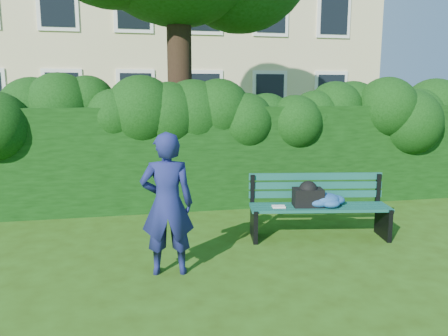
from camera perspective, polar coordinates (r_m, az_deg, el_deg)
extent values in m
plane|color=#2C480F|center=(6.08, 1.14, -9.83)|extent=(80.00, 80.00, 0.00)
cube|color=white|center=(15.73, -20.30, 9.16)|extent=(1.30, 0.08, 1.60)
cube|color=black|center=(15.69, -20.32, 9.16)|extent=(1.05, 0.04, 1.35)
cube|color=white|center=(15.56, -11.42, 9.57)|extent=(1.30, 0.08, 1.60)
cube|color=black|center=(15.52, -11.42, 9.57)|extent=(1.05, 0.04, 1.35)
cube|color=white|center=(15.75, -2.53, 9.76)|extent=(1.30, 0.08, 1.60)
cube|color=black|center=(15.71, -2.50, 9.76)|extent=(1.05, 0.04, 1.35)
cube|color=white|center=(16.30, 5.96, 9.72)|extent=(1.30, 0.08, 1.60)
cube|color=black|center=(16.26, 6.00, 9.72)|extent=(1.05, 0.04, 1.35)
cube|color=white|center=(17.16, 13.74, 9.50)|extent=(1.30, 0.08, 1.60)
cube|color=black|center=(17.13, 13.80, 9.50)|extent=(1.05, 0.04, 1.35)
cube|color=white|center=(15.97, -20.94, 19.24)|extent=(1.30, 0.08, 1.60)
cube|color=black|center=(15.93, -20.96, 19.26)|extent=(1.05, 0.04, 1.35)
cube|color=white|center=(15.80, -11.79, 19.77)|extent=(1.30, 0.08, 1.60)
cube|color=black|center=(15.76, -11.79, 19.80)|extent=(1.05, 0.04, 1.35)
cube|color=white|center=(15.99, -2.61, 19.84)|extent=(1.30, 0.08, 1.60)
cube|color=black|center=(15.95, -2.58, 19.87)|extent=(1.05, 0.04, 1.35)
cube|color=white|center=(16.52, 6.15, 19.47)|extent=(1.30, 0.08, 1.60)
cube|color=black|center=(16.49, 6.19, 19.50)|extent=(1.05, 0.04, 1.35)
cube|color=white|center=(17.38, 14.14, 18.77)|extent=(1.30, 0.08, 1.60)
cube|color=black|center=(17.35, 14.20, 18.78)|extent=(1.05, 0.04, 1.35)
cube|color=black|center=(7.96, -2.29, 1.60)|extent=(10.00, 1.00, 1.80)
cylinder|color=black|center=(8.77, -5.83, 13.26)|extent=(0.47, 0.47, 5.14)
cube|color=#0D4540|center=(6.14, 12.79, -5.47)|extent=(1.94, 0.41, 0.04)
cube|color=#0D4540|center=(6.25, 12.51, -5.18)|extent=(1.94, 0.41, 0.04)
cube|color=#0D4540|center=(6.36, 12.24, -4.90)|extent=(1.94, 0.41, 0.04)
cube|color=#0D4540|center=(6.48, 11.97, -4.63)|extent=(1.94, 0.41, 0.04)
cube|color=#0D4540|center=(6.52, 11.85, -3.35)|extent=(1.93, 0.35, 0.10)
cube|color=#0D4540|center=(6.50, 11.86, -2.21)|extent=(1.93, 0.35, 0.10)
cube|color=#0D4540|center=(6.49, 11.88, -1.07)|extent=(1.93, 0.35, 0.10)
cube|color=black|center=(6.21, 3.92, -7.28)|extent=(0.14, 0.50, 0.44)
cube|color=black|center=(6.34, 3.72, -2.88)|extent=(0.07, 0.07, 0.45)
cube|color=black|center=(6.10, 4.00, -5.45)|extent=(0.13, 0.42, 0.05)
cube|color=black|center=(6.66, 20.08, -6.68)|extent=(0.14, 0.50, 0.44)
cube|color=black|center=(6.79, 19.47, -2.58)|extent=(0.07, 0.07, 0.45)
cube|color=black|center=(6.56, 20.36, -4.95)|extent=(0.13, 0.42, 0.05)
cube|color=white|center=(6.13, 7.15, -5.03)|extent=(0.20, 0.16, 0.02)
cube|color=black|center=(6.23, 10.90, -3.78)|extent=(0.44, 0.33, 0.25)
imported|color=navy|center=(4.94, -7.43, -4.69)|extent=(0.63, 0.45, 1.63)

